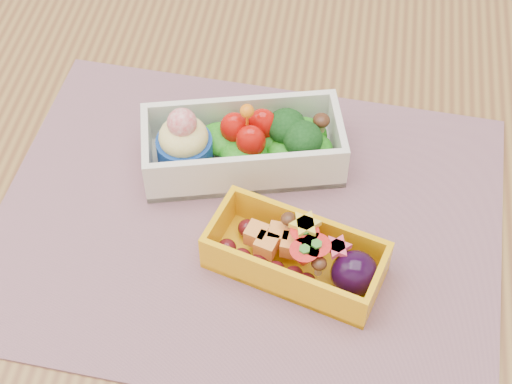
# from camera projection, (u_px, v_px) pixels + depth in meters

# --- Properties ---
(table) EXTENTS (1.20, 0.80, 0.75)m
(table) POSITION_uv_depth(u_px,v_px,m) (229.00, 264.00, 0.83)
(table) COLOR brown
(table) RESTS_ON ground
(placemat) EXTENTS (0.48, 0.38, 0.00)m
(placemat) POSITION_uv_depth(u_px,v_px,m) (247.00, 221.00, 0.74)
(placemat) COLOR #95676D
(placemat) RESTS_ON table
(bento_white) EXTENTS (0.20, 0.13, 0.08)m
(bento_white) POSITION_uv_depth(u_px,v_px,m) (242.00, 145.00, 0.76)
(bento_white) COLOR silver
(bento_white) RESTS_ON placemat
(bento_yellow) EXTENTS (0.16, 0.11, 0.05)m
(bento_yellow) POSITION_uv_depth(u_px,v_px,m) (299.00, 256.00, 0.68)
(bento_yellow) COLOR #F8AE0C
(bento_yellow) RESTS_ON placemat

